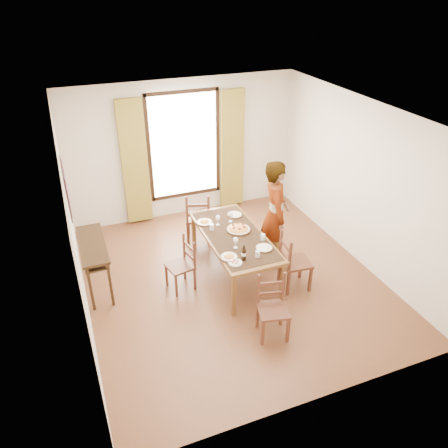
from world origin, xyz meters
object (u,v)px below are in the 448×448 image
object	(u,v)px
console_table	(93,250)
man	(275,214)
dining_table	(234,238)
pasta_platter	(239,227)

from	to	relation	value
console_table	man	xyz separation A→B (m)	(2.88, -0.38, 0.24)
man	console_table	bearing A→B (deg)	99.13
console_table	man	bearing A→B (deg)	-7.62
dining_table	man	bearing A→B (deg)	7.34
man	pasta_platter	bearing A→B (deg)	105.77
pasta_platter	console_table	bearing A→B (deg)	170.51
console_table	man	distance (m)	2.91
console_table	dining_table	distance (m)	2.18
dining_table	man	size ratio (longest dim) A/B	1.06
man	pasta_platter	distance (m)	0.65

